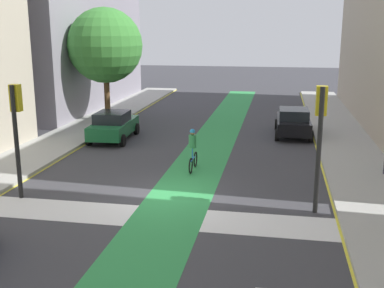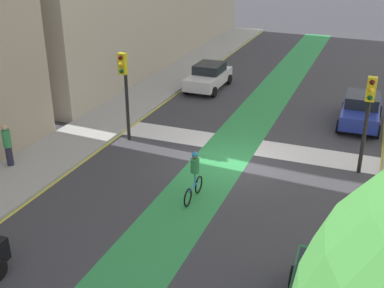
% 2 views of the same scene
% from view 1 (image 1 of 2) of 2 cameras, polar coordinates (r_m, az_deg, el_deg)
% --- Properties ---
extents(ground_plane, '(120.00, 120.00, 0.00)m').
position_cam_1_polar(ground_plane, '(17.73, -3.23, -6.18)').
color(ground_plane, '#38383D').
extents(bike_lane_paint, '(2.40, 60.00, 0.01)m').
position_cam_1_polar(bike_lane_paint, '(17.61, -1.48, -6.29)').
color(bike_lane_paint, '#2D8C47').
rests_on(bike_lane_paint, ground_plane).
extents(crosswalk_band, '(12.00, 1.80, 0.01)m').
position_cam_1_polar(crosswalk_band, '(15.92, -4.92, -8.57)').
color(crosswalk_band, silver).
rests_on(crosswalk_band, ground_plane).
extents(curb_stripe_left, '(0.16, 60.00, 0.01)m').
position_cam_1_polar(curb_stripe_left, '(19.94, -20.30, -4.75)').
color(curb_stripe_left, yellow).
rests_on(curb_stripe_left, ground_plane).
extents(sidewalk_right, '(3.00, 60.00, 0.15)m').
position_cam_1_polar(sidewalk_right, '(17.62, 21.42, -7.02)').
color(sidewalk_right, '#9E9E99').
rests_on(sidewalk_right, ground_plane).
extents(curb_stripe_right, '(0.16, 60.00, 0.01)m').
position_cam_1_polar(curb_stripe_right, '(17.40, 16.52, -7.12)').
color(curb_stripe_right, yellow).
rests_on(curb_stripe_right, ground_plane).
extents(traffic_signal_near_right, '(0.35, 0.52, 4.21)m').
position_cam_1_polar(traffic_signal_near_right, '(16.03, 14.96, 2.18)').
color(traffic_signal_near_right, black).
rests_on(traffic_signal_near_right, ground_plane).
extents(traffic_signal_near_left, '(0.35, 0.52, 4.09)m').
position_cam_1_polar(traffic_signal_near_left, '(18.00, -20.12, 2.78)').
color(traffic_signal_near_left, black).
rests_on(traffic_signal_near_left, ground_plane).
extents(car_black_right_far, '(2.08, 4.23, 1.57)m').
position_cam_1_polar(car_black_right_far, '(27.81, 11.93, 2.59)').
color(car_black_right_far, black).
rests_on(car_black_right_far, ground_plane).
extents(car_green_left_far, '(2.18, 4.28, 1.57)m').
position_cam_1_polar(car_green_left_far, '(26.57, -9.32, 2.19)').
color(car_green_left_far, '#196033').
rests_on(car_green_left_far, ground_plane).
extents(cyclist_in_lane, '(0.32, 1.73, 1.86)m').
position_cam_1_polar(cyclist_in_lane, '(20.49, 0.09, -0.57)').
color(cyclist_in_lane, black).
rests_on(cyclist_in_lane, ground_plane).
extents(street_tree_near, '(4.72, 4.72, 7.11)m').
position_cam_1_polar(street_tree_near, '(31.35, -10.29, 11.42)').
color(street_tree_near, brown).
rests_on(street_tree_near, sidewalk_left).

